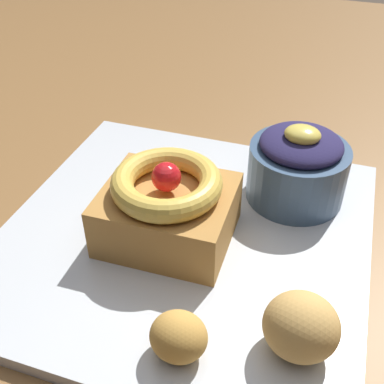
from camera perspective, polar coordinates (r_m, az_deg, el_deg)
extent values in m
cube|color=brown|center=(0.60, 13.65, 5.46)|extent=(1.37, 1.08, 0.04)
cylinder|color=brown|center=(1.33, -12.30, 6.20)|extent=(0.07, 0.07, 0.69)
cube|color=silver|center=(0.41, -0.88, -5.35)|extent=(0.30, 0.30, 0.01)
cube|color=#B77F3D|center=(0.39, -2.87, -2.67)|extent=(0.10, 0.09, 0.05)
torus|color=#E5BC4C|center=(0.37, -3.02, 1.07)|extent=(0.09, 0.09, 0.02)
sphere|color=red|center=(0.37, -3.05, 1.79)|extent=(0.02, 0.02, 0.02)
cylinder|color=#3D5675|center=(0.44, 11.68, 2.35)|extent=(0.09, 0.09, 0.05)
ellipsoid|color=#28234C|center=(0.43, 12.18, 5.64)|extent=(0.07, 0.07, 0.02)
ellipsoid|color=#E5CC56|center=(0.42, 13.20, 6.57)|extent=(0.03, 0.03, 0.01)
ellipsoid|color=tan|center=(0.32, 12.73, -15.21)|extent=(0.05, 0.05, 0.05)
ellipsoid|color=gold|center=(0.32, -1.59, -16.67)|extent=(0.04, 0.03, 0.03)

